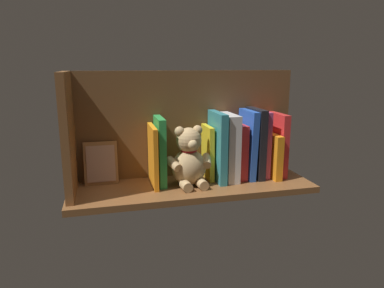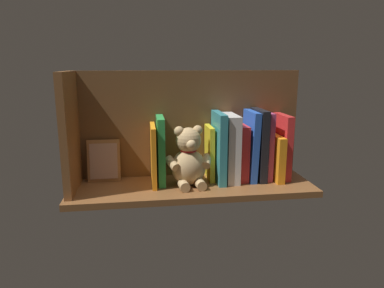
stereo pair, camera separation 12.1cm
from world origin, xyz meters
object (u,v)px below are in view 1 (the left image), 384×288
object	(u,v)px
book_0	(277,144)
teddy_bear	(189,160)
picture_frame_leaning	(101,163)
dictionary_thick_white	(228,147)

from	to	relation	value
book_0	teddy_bear	distance (cm)	36.00
book_0	picture_frame_leaning	distance (cm)	65.83
book_0	picture_frame_leaning	world-z (taller)	book_0
teddy_bear	picture_frame_leaning	distance (cm)	31.31
teddy_bear	picture_frame_leaning	world-z (taller)	teddy_bear
dictionary_thick_white	picture_frame_leaning	world-z (taller)	dictionary_thick_white
teddy_bear	book_0	bearing A→B (deg)	-178.38
book_0	dictionary_thick_white	bearing A→B (deg)	1.84
picture_frame_leaning	teddy_bear	bearing A→B (deg)	162.92
book_0	teddy_bear	bearing A→B (deg)	7.12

